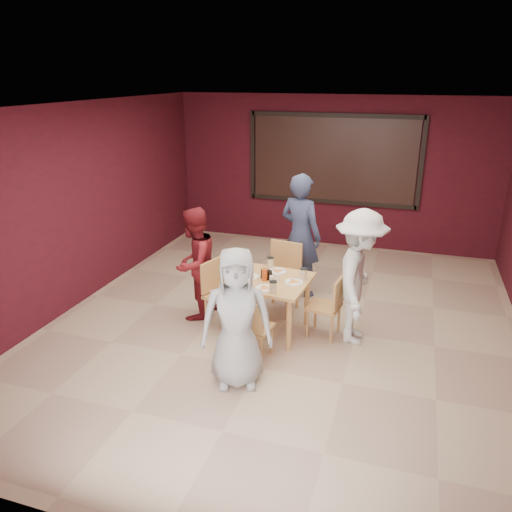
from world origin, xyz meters
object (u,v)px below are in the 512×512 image
(chair_left, at_px, (220,290))
(diner_front, at_px, (237,318))
(diner_left, at_px, (195,264))
(chair_back, at_px, (282,273))
(chair_right, at_px, (329,304))
(diner_back, at_px, (300,236))
(diner_right, at_px, (359,278))
(dining_table, at_px, (271,286))
(chair_front, at_px, (252,326))

(chair_left, relative_size, diner_front, 0.58)
(diner_front, distance_m, diner_left, 1.70)
(chair_back, xyz_separation_m, chair_right, (0.77, -0.60, -0.09))
(chair_back, relative_size, diner_back, 0.52)
(diner_front, bearing_deg, diner_back, 68.12)
(chair_left, distance_m, diner_right, 1.78)
(chair_left, relative_size, diner_right, 0.53)
(chair_back, height_order, chair_left, chair_back)
(diner_front, bearing_deg, diner_right, 30.74)
(dining_table, bearing_deg, chair_front, -91.21)
(chair_back, xyz_separation_m, diner_left, (-1.07, -0.57, 0.22))
(chair_right, distance_m, diner_back, 1.43)
(chair_left, distance_m, diner_front, 1.35)
(chair_right, xyz_separation_m, diner_back, (-0.66, 1.18, 0.46))
(dining_table, relative_size, chair_right, 1.22)
(chair_front, xyz_separation_m, diner_front, (-0.01, -0.46, 0.32))
(diner_back, bearing_deg, diner_front, 109.31)
(chair_back, relative_size, chair_left, 1.07)
(chair_right, bearing_deg, dining_table, -172.96)
(chair_right, relative_size, diner_back, 0.44)
(chair_back, distance_m, diner_front, 1.90)
(diner_left, distance_m, diner_right, 2.17)
(diner_left, bearing_deg, diner_back, 141.78)
(diner_front, height_order, diner_right, diner_right)
(chair_front, distance_m, chair_back, 1.43)
(diner_left, xyz_separation_m, diner_right, (2.17, -0.00, 0.08))
(chair_right, bearing_deg, diner_right, 4.41)
(chair_front, relative_size, diner_back, 0.43)
(chair_back, distance_m, diner_back, 0.70)
(dining_table, relative_size, chair_left, 1.10)
(dining_table, bearing_deg, diner_right, 6.21)
(diner_front, height_order, diner_back, diner_back)
(dining_table, bearing_deg, diner_front, -91.45)
(chair_right, height_order, diner_back, diner_back)
(diner_front, relative_size, diner_back, 0.84)
(dining_table, height_order, diner_right, diner_right)
(diner_front, bearing_deg, chair_front, 68.68)
(dining_table, relative_size, chair_back, 1.02)
(dining_table, xyz_separation_m, chair_back, (-0.04, 0.69, -0.09))
(chair_front, bearing_deg, diner_left, 141.76)
(chair_front, xyz_separation_m, diner_right, (1.08, 0.85, 0.40))
(chair_front, xyz_separation_m, diner_back, (0.09, 2.01, 0.47))
(chair_back, xyz_separation_m, diner_back, (0.11, 0.58, 0.37))
(chair_left, bearing_deg, diner_front, -60.66)
(diner_front, relative_size, diner_right, 0.91)
(chair_back, xyz_separation_m, diner_front, (0.01, -1.89, 0.22))
(dining_table, xyz_separation_m, diner_left, (-1.10, 0.12, 0.13))
(chair_front, height_order, chair_back, chair_back)
(chair_front, distance_m, diner_left, 1.42)
(chair_left, bearing_deg, diner_right, 5.37)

